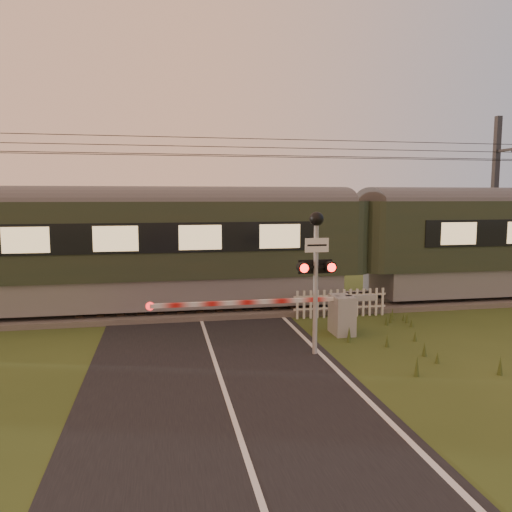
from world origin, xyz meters
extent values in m
plane|color=#34451A|center=(0.00, 0.00, 0.00)|extent=(160.00, 160.00, 0.00)
cube|color=black|center=(0.00, 0.00, 0.01)|extent=(6.00, 140.00, 0.02)
cube|color=#47423D|center=(0.00, 6.50, 0.06)|extent=(140.00, 3.40, 0.24)
cube|color=slate|center=(0.00, 5.78, 0.26)|extent=(140.00, 0.08, 0.14)
cube|color=slate|center=(0.00, 7.22, 0.26)|extent=(140.00, 0.08, 0.14)
cube|color=#2D2116|center=(0.00, 6.50, 0.19)|extent=(0.24, 2.20, 0.06)
cylinder|color=black|center=(0.00, 6.20, 5.50)|extent=(120.00, 0.02, 0.02)
cylinder|color=black|center=(0.00, 6.80, 5.50)|extent=(120.00, 0.02, 0.02)
cylinder|color=black|center=(0.00, 6.50, 6.10)|extent=(120.00, 0.02, 0.02)
cylinder|color=black|center=(0.00, 6.50, 5.80)|extent=(120.00, 0.02, 0.02)
cube|color=slate|center=(-5.29, 6.50, 0.84)|extent=(20.60, 2.73, 1.02)
cube|color=#2C3422|center=(-5.29, 6.50, 2.63)|extent=(21.46, 2.96, 2.55)
cylinder|color=#4C4C4F|center=(-5.29, 6.50, 3.91)|extent=(21.46, 1.04, 1.04)
cube|color=#FFD893|center=(-5.29, 4.97, 2.76)|extent=(18.45, 0.04, 0.80)
cube|color=gray|center=(3.99, 2.62, 0.58)|extent=(0.58, 0.89, 1.15)
cylinder|color=gray|center=(3.84, 2.62, 0.58)|extent=(0.13, 0.13, 1.15)
cube|color=gray|center=(4.57, 2.62, 1.07)|extent=(0.94, 0.17, 0.17)
cube|color=red|center=(1.13, 2.62, 1.07)|extent=(5.42, 0.12, 0.12)
cylinder|color=red|center=(-1.58, 2.62, 1.07)|extent=(0.23, 0.04, 0.23)
cylinder|color=gray|center=(2.61, 0.89, 1.68)|extent=(0.12, 0.12, 3.35)
cube|color=white|center=(2.61, 0.83, 2.85)|extent=(0.61, 0.03, 0.36)
sphere|color=black|center=(2.61, 0.89, 3.51)|extent=(0.36, 0.36, 0.36)
cube|color=black|center=(2.61, 0.89, 2.29)|extent=(0.84, 0.07, 0.07)
cylinder|color=#FF140C|center=(2.26, 0.71, 2.29)|extent=(0.22, 0.02, 0.22)
cylinder|color=#FF140C|center=(2.97, 0.71, 2.29)|extent=(0.22, 0.02, 0.22)
cube|color=black|center=(2.61, 0.94, 2.29)|extent=(0.89, 0.02, 0.36)
cube|color=silver|center=(4.69, 4.63, 0.32)|extent=(3.27, 0.04, 0.06)
cube|color=silver|center=(4.69, 4.63, 0.74)|extent=(3.27, 0.04, 0.06)
cube|color=#2D2D30|center=(13.37, 8.80, 3.78)|extent=(0.24, 0.24, 7.57)
camera|label=1|loc=(-1.23, -11.14, 4.06)|focal=35.00mm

